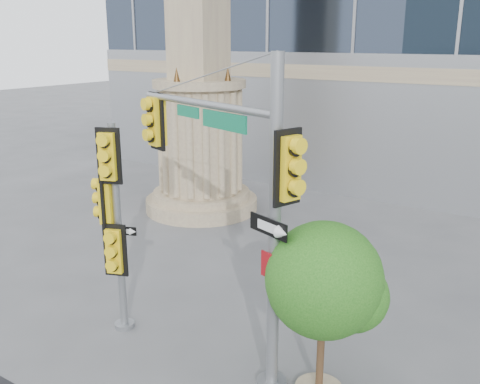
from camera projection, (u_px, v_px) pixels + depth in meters
The scene contains 5 objects.
ground at pixel (169, 371), 10.95m from camera, with size 120.00×120.00×0.00m, color #545456.
monument at pixel (199, 68), 19.82m from camera, with size 4.40×4.40×16.60m.
main_signal_pole at pixel (235, 180), 10.29m from camera, with size 4.76×1.99×6.37m.
secondary_signal_pole at pixel (113, 214), 11.75m from camera, with size 0.91×0.66×4.85m.
street_tree at pixel (326, 285), 9.69m from camera, with size 2.20×2.15×3.43m.
Camera 1 is at (6.43, -7.15, 6.56)m, focal length 40.00 mm.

